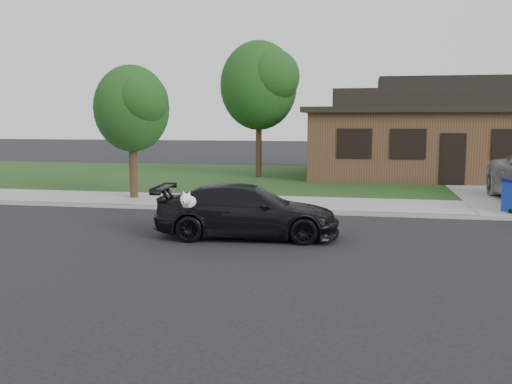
# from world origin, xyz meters

# --- Properties ---
(ground) EXTENTS (120.00, 120.00, 0.00)m
(ground) POSITION_xyz_m (0.00, 0.00, 0.00)
(ground) COLOR black
(ground) RESTS_ON ground
(sidewalk) EXTENTS (60.00, 3.00, 0.12)m
(sidewalk) POSITION_xyz_m (0.00, 5.00, 0.06)
(sidewalk) COLOR gray
(sidewalk) RESTS_ON ground
(curb) EXTENTS (60.00, 0.12, 0.12)m
(curb) POSITION_xyz_m (0.00, 3.50, 0.06)
(curb) COLOR gray
(curb) RESTS_ON ground
(lawn) EXTENTS (60.00, 13.00, 0.13)m
(lawn) POSITION_xyz_m (0.00, 13.00, 0.07)
(lawn) COLOR #193814
(lawn) RESTS_ON ground
(driveway) EXTENTS (4.50, 13.00, 0.14)m
(driveway) POSITION_xyz_m (6.00, 10.00, 0.07)
(driveway) COLOR gray
(driveway) RESTS_ON ground
(sedan) EXTENTS (4.59, 2.31, 1.29)m
(sedan) POSITION_xyz_m (-2.31, -0.15, 0.65)
(sedan) COLOR black
(sedan) RESTS_ON ground
(house) EXTENTS (12.60, 8.60, 4.65)m
(house) POSITION_xyz_m (4.00, 15.00, 2.13)
(house) COLOR #422B1C
(house) RESTS_ON ground
(tree_0) EXTENTS (3.78, 3.60, 6.34)m
(tree_0) POSITION_xyz_m (-4.34, 12.88, 4.48)
(tree_0) COLOR #332114
(tree_0) RESTS_ON ground
(tree_2) EXTENTS (2.73, 2.60, 4.59)m
(tree_2) POSITION_xyz_m (-7.38, 5.11, 3.27)
(tree_2) COLOR #332114
(tree_2) RESTS_ON ground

